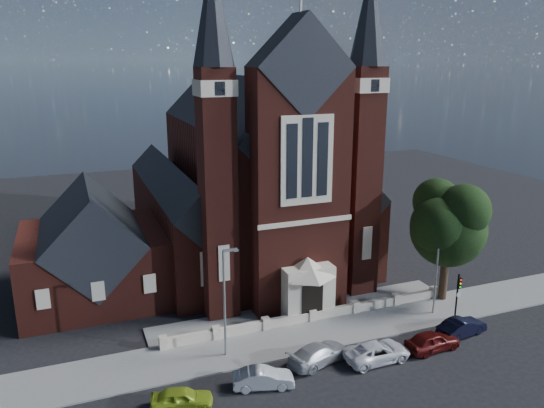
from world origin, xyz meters
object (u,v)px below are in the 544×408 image
(parish_hall, at_px, (93,253))
(car_silver_a, at_px, (263,378))
(car_silver_b, at_px, (319,353))
(car_lime_van, at_px, (182,398))
(car_navy, at_px, (462,327))
(car_white_suv, at_px, (377,352))
(church, at_px, (246,181))
(street_lamp_right, at_px, (438,262))
(traffic_signal, at_px, (458,291))
(car_dark_red, at_px, (432,341))
(street_lamp_left, at_px, (226,297))
(street_tree, at_px, (452,225))

(parish_hall, height_order, car_silver_a, parish_hall)
(car_silver_a, relative_size, car_silver_b, 0.82)
(car_lime_van, xyz_separation_m, car_navy, (21.90, 0.92, 0.05))
(car_silver_a, relative_size, car_white_suv, 0.82)
(church, distance_m, street_lamp_right, 21.76)
(traffic_signal, bearing_deg, car_dark_red, -146.75)
(car_lime_van, bearing_deg, car_silver_b, -67.29)
(church, height_order, street_lamp_right, church)
(parish_hall, height_order, car_lime_van, parish_hall)
(traffic_signal, height_order, car_silver_a, traffic_signal)
(street_lamp_left, height_order, car_silver_b, street_lamp_left)
(parish_hall, relative_size, car_white_suv, 2.52)
(street_lamp_left, xyz_separation_m, car_dark_red, (14.19, -4.67, -3.87))
(car_silver_b, relative_size, car_navy, 1.15)
(parish_hall, relative_size, street_tree, 1.14)
(street_tree, distance_m, street_lamp_left, 20.71)
(traffic_signal, relative_size, car_white_suv, 0.83)
(car_lime_van, bearing_deg, street_lamp_right, -63.92)
(car_white_suv, bearing_deg, car_silver_b, 71.36)
(street_tree, distance_m, car_silver_a, 21.31)
(car_lime_van, bearing_deg, car_white_suv, -74.84)
(car_dark_red, bearing_deg, car_lime_van, 86.15)
(street_tree, relative_size, car_dark_red, 2.50)
(street_tree, distance_m, traffic_signal, 5.70)
(street_lamp_right, bearing_deg, car_silver_a, -165.12)
(parish_hall, xyz_separation_m, car_dark_red, (22.28, -18.67, -3.28))
(car_silver_a, bearing_deg, car_dark_red, -76.03)
(car_lime_van, distance_m, car_silver_a, 5.34)
(parish_hall, relative_size, street_lamp_right, 1.51)
(church, xyz_separation_m, car_white_suv, (1.77, -23.37, -7.51))
(car_silver_b, bearing_deg, street_lamp_left, 42.95)
(car_navy, bearing_deg, car_silver_a, 84.00)
(street_tree, bearing_deg, car_silver_b, -161.76)
(street_lamp_right, xyz_separation_m, car_dark_red, (-3.81, -4.67, -3.87))
(traffic_signal, distance_m, car_silver_b, 13.41)
(street_tree, distance_m, car_lime_van, 26.30)
(parish_hall, xyz_separation_m, street_tree, (28.60, -12.29, 2.95))
(street_lamp_right, xyz_separation_m, traffic_signal, (0.91, -1.57, -2.02))
(street_lamp_right, height_order, car_dark_red, street_lamp_right)
(street_tree, xyz_separation_m, car_dark_red, (-6.31, -6.37, -6.23))
(car_silver_a, xyz_separation_m, car_dark_red, (13.08, -0.18, 0.08))
(car_white_suv, distance_m, car_navy, 8.03)
(car_lime_van, bearing_deg, parish_hall, 26.03)
(church, relative_size, traffic_signal, 8.72)
(street_lamp_left, bearing_deg, car_navy, -11.84)
(street_lamp_right, distance_m, traffic_signal, 2.71)
(street_lamp_right, bearing_deg, church, 118.04)
(street_lamp_left, height_order, car_dark_red, street_lamp_left)
(traffic_signal, relative_size, car_navy, 0.96)
(parish_hall, height_order, car_navy, parish_hall)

